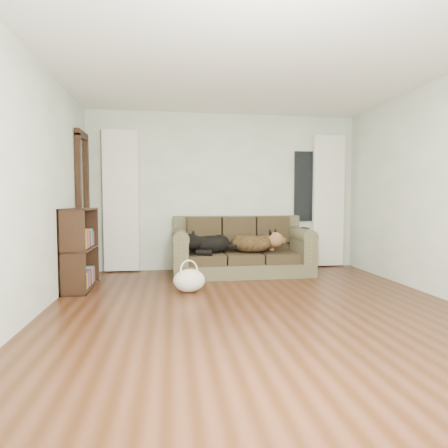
{
  "coord_description": "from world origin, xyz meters",
  "views": [
    {
      "loc": [
        -0.91,
        -3.75,
        1.16
      ],
      "look_at": [
        -0.15,
        1.6,
        0.82
      ],
      "focal_mm": 30.0,
      "sensor_mm": 36.0,
      "label": 1
    }
  ],
  "objects": [
    {
      "name": "floor",
      "position": [
        0.0,
        0.0,
        0.0
      ],
      "size": [
        5.0,
        5.0,
        0.0
      ],
      "primitive_type": "plane",
      "color": "#381C0C",
      "rests_on": "ground"
    },
    {
      "name": "ceiling",
      "position": [
        0.0,
        0.0,
        2.6
      ],
      "size": [
        5.0,
        5.0,
        0.0
      ],
      "primitive_type": "plane",
      "color": "white",
      "rests_on": "ground"
    },
    {
      "name": "wall_back",
      "position": [
        0.0,
        2.5,
        1.3
      ],
      "size": [
        4.5,
        0.04,
        2.6
      ],
      "primitive_type": "cube",
      "color": "silver",
      "rests_on": "ground"
    },
    {
      "name": "wall_left",
      "position": [
        -2.25,
        0.0,
        1.3
      ],
      "size": [
        0.04,
        5.0,
        2.6
      ],
      "primitive_type": "cube",
      "color": "silver",
      "rests_on": "ground"
    },
    {
      "name": "curtain_left",
      "position": [
        -1.7,
        2.42,
        1.15
      ],
      "size": [
        0.55,
        0.08,
        2.25
      ],
      "primitive_type": "cube",
      "color": "white",
      "rests_on": "ground"
    },
    {
      "name": "curtain_right",
      "position": [
        1.8,
        2.42,
        1.15
      ],
      "size": [
        0.55,
        0.08,
        2.25
      ],
      "primitive_type": "cube",
      "color": "white",
      "rests_on": "ground"
    },
    {
      "name": "window_pane",
      "position": [
        1.45,
        2.47,
        1.4
      ],
      "size": [
        0.5,
        0.03,
        1.2
      ],
      "primitive_type": "cube",
      "color": "black",
      "rests_on": "wall_back"
    },
    {
      "name": "door_casing",
      "position": [
        -2.2,
        2.05,
        1.05
      ],
      "size": [
        0.07,
        0.6,
        2.1
      ],
      "primitive_type": "cube",
      "color": "black",
      "rests_on": "ground"
    },
    {
      "name": "sofa",
      "position": [
        0.19,
        1.98,
        0.45
      ],
      "size": [
        2.13,
        0.92,
        0.87
      ],
      "primitive_type": "cube",
      "color": "brown",
      "rests_on": "floor"
    },
    {
      "name": "dog_black_lab",
      "position": [
        -0.34,
        1.93,
        0.48
      ],
      "size": [
        0.73,
        0.57,
        0.28
      ],
      "primitive_type": "ellipsoid",
      "rotation": [
        0.0,
        0.0,
        0.2
      ],
      "color": "black",
      "rests_on": "sofa"
    },
    {
      "name": "dog_shepherd",
      "position": [
        0.36,
        1.91,
        0.49
      ],
      "size": [
        0.83,
        0.78,
        0.3
      ],
      "primitive_type": "ellipsoid",
      "rotation": [
        0.0,
        0.0,
        2.55
      ],
      "color": "black",
      "rests_on": "sofa"
    },
    {
      "name": "tv_remote",
      "position": [
        1.17,
        1.81,
        0.73
      ],
      "size": [
        0.08,
        0.18,
        0.02
      ],
      "primitive_type": "cube",
      "rotation": [
        0.0,
        0.0,
        0.19
      ],
      "color": "black",
      "rests_on": "sofa"
    },
    {
      "name": "tote_bag",
      "position": [
        -0.69,
        0.93,
        0.16
      ],
      "size": [
        0.46,
        0.4,
        0.29
      ],
      "primitive_type": "ellipsoid",
      "rotation": [
        0.0,
        0.0,
        0.24
      ],
      "color": "beige",
      "rests_on": "floor"
    },
    {
      "name": "bookshelf",
      "position": [
        -2.09,
        1.31,
        0.5
      ],
      "size": [
        0.38,
        0.87,
        1.06
      ],
      "primitive_type": "cube",
      "rotation": [
        0.0,
        0.0,
        -0.08
      ],
      "color": "black",
      "rests_on": "floor"
    }
  ]
}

